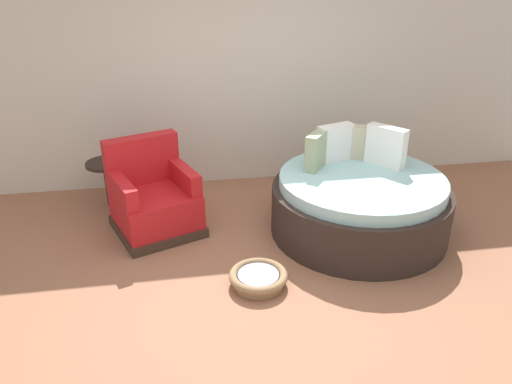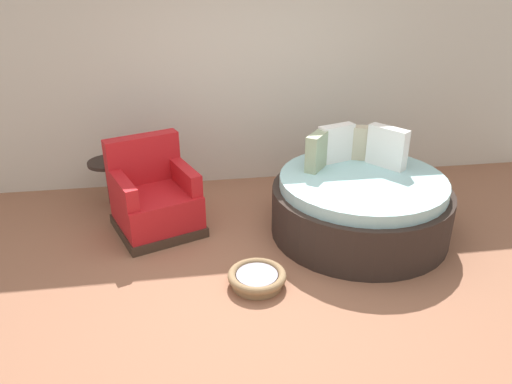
% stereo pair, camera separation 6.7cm
% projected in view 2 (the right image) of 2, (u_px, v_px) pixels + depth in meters
% --- Properties ---
extents(ground_plane, '(8.00, 8.00, 0.02)m').
position_uv_depth(ground_plane, '(267.00, 287.00, 4.29)').
color(ground_plane, '#936047').
extents(back_wall, '(8.00, 0.12, 2.65)m').
position_uv_depth(back_wall, '(234.00, 74.00, 5.84)').
color(back_wall, beige).
rests_on(back_wall, ground_plane).
extents(round_daybed, '(1.79, 1.79, 1.04)m').
position_uv_depth(round_daybed, '(360.00, 204.00, 5.00)').
color(round_daybed, '#2D231E').
rests_on(round_daybed, ground_plane).
extents(red_armchair, '(1.03, 1.03, 0.94)m').
position_uv_depth(red_armchair, '(154.00, 199.00, 5.07)').
color(red_armchair, '#38281E').
rests_on(red_armchair, ground_plane).
extents(pet_basket, '(0.51, 0.51, 0.13)m').
position_uv_depth(pet_basket, '(257.00, 278.00, 4.27)').
color(pet_basket, '#8E704C').
rests_on(pet_basket, ground_plane).
extents(side_table, '(0.44, 0.44, 0.52)m').
position_uv_depth(side_table, '(108.00, 169.00, 5.55)').
color(side_table, '#2D231E').
rests_on(side_table, ground_plane).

